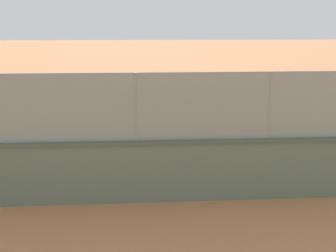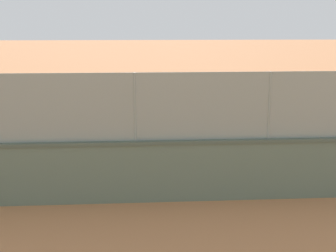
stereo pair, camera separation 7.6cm
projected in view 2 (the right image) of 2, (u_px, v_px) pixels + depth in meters
ground_plane at (152, 122)px, 22.20m from camera, size 260.00×260.00×0.00m
perimeter_wall at (136, 171)px, 12.02m from camera, size 26.95×0.62×1.55m
fence_panel_on_wall at (135, 107)px, 11.70m from camera, size 26.48×0.27×1.66m
player_at_service_line at (103, 102)px, 21.19m from camera, size 0.77×1.18×1.72m
player_foreground_swinging at (270, 128)px, 16.00m from camera, size 1.20×0.73×1.67m
sports_ball at (88, 105)px, 20.31m from camera, size 0.17×0.17×0.17m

